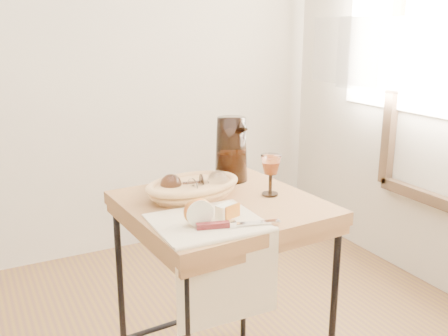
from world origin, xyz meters
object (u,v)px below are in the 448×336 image
side_table (221,304)px  pitcher (231,149)px  tea_towel (207,222)px  wine_goblet (271,175)px  goblet_lying_b (207,183)px  goblet_lying_a (184,184)px  apple_half (198,211)px  bread_basket (193,189)px  table_knife (235,223)px

side_table → pitcher: 0.56m
tea_towel → wine_goblet: (0.30, 0.13, 0.07)m
goblet_lying_b → wine_goblet: (0.20, -0.09, 0.02)m
side_table → goblet_lying_a: 0.46m
apple_half → goblet_lying_b: bearing=65.5°
wine_goblet → apple_half: size_ratio=1.67×
side_table → tea_towel: (-0.13, -0.16, 0.39)m
bread_basket → goblet_lying_b: 0.05m
wine_goblet → goblet_lying_a: bearing=156.6°
apple_half → table_knife: bearing=-28.1°
bread_basket → side_table: bearing=-60.6°
side_table → apple_half: apple_half is taller
bread_basket → wine_goblet: 0.27m
goblet_lying_b → table_knife: size_ratio=0.48×
bread_basket → goblet_lying_b: bearing=-31.5°
tea_towel → pitcher: bearing=53.7°
apple_half → side_table: bearing=52.5°
goblet_lying_a → table_knife: (0.02, -0.32, -0.03)m
side_table → wine_goblet: 0.49m
bread_basket → pitcher: bearing=19.3°
wine_goblet → apple_half: bearing=-157.2°
side_table → table_knife: 0.47m
table_knife → side_table: bearing=87.8°
tea_towel → goblet_lying_b: (0.10, 0.22, 0.05)m
tea_towel → apple_half: size_ratio=3.62×
goblet_lying_b → pitcher: (0.16, 0.13, 0.07)m
wine_goblet → apple_half: 0.37m
goblet_lying_a → wine_goblet: wine_goblet is taller
side_table → goblet_lying_a: size_ratio=6.55×
goblet_lying_b → wine_goblet: wine_goblet is taller
goblet_lying_b → bread_basket: bearing=147.3°
bread_basket → wine_goblet: size_ratio=2.09×
wine_goblet → pitcher: bearing=99.1°
wine_goblet → table_knife: bearing=-140.6°
goblet_lying_b → table_knife: 0.30m
bread_basket → apple_half: 0.27m
wine_goblet → bread_basket: bearing=156.9°
bread_basket → apple_half: bearing=-120.7°
table_knife → goblet_lying_a: bearing=109.1°
bread_basket → table_knife: 0.31m
side_table → bread_basket: bearing=129.1°
tea_towel → apple_half: 0.06m
goblet_lying_a → wine_goblet: 0.30m
goblet_lying_a → pitcher: pitcher is taller
goblet_lying_b → apple_half: apple_half is taller
bread_basket → apple_half: size_ratio=3.50×
table_knife → pitcher: bearing=78.4°
bread_basket → goblet_lying_a: goblet_lying_a is taller
bread_basket → goblet_lying_b: size_ratio=2.59×
goblet_lying_a → table_knife: bearing=106.3°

